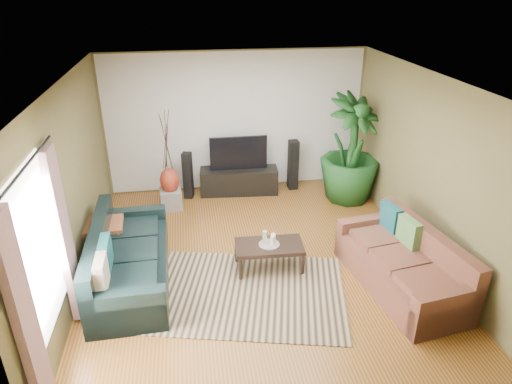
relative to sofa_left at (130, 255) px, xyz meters
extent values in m
plane|color=#915E25|center=(1.82, 0.23, -0.42)|extent=(5.50, 5.50, 0.00)
plane|color=white|center=(1.82, 0.23, 2.28)|extent=(5.50, 5.50, 0.00)
plane|color=brown|center=(1.82, 2.98, 0.93)|extent=(5.00, 0.00, 5.00)
plane|color=brown|center=(1.82, -2.52, 0.93)|extent=(5.00, 0.00, 5.00)
plane|color=brown|center=(-0.68, 0.23, 0.92)|extent=(0.00, 5.50, 5.50)
plane|color=brown|center=(4.32, 0.23, 0.92)|extent=(0.00, 5.50, 5.50)
plane|color=white|center=(1.82, 2.97, 0.93)|extent=(4.90, 0.00, 4.90)
plane|color=white|center=(-0.66, -1.37, 0.97)|extent=(0.00, 1.80, 1.80)
cube|color=gray|center=(-0.61, -2.12, 0.72)|extent=(0.08, 0.35, 2.20)
cube|color=gray|center=(-0.61, -0.62, 0.72)|extent=(0.08, 0.35, 2.20)
cylinder|color=black|center=(-0.61, -1.37, 1.87)|extent=(0.03, 1.90, 0.03)
cube|color=black|center=(0.00, 0.00, 0.00)|extent=(1.04, 2.31, 0.85)
cube|color=brown|center=(3.63, -0.70, 0.00)|extent=(1.22, 2.16, 0.85)
cube|color=tan|center=(1.56, -0.53, -0.42)|extent=(2.94, 2.38, 0.01)
cube|color=black|center=(1.95, 0.01, -0.23)|extent=(1.00, 0.58, 0.40)
cylinder|color=gray|center=(1.95, 0.01, -0.02)|extent=(0.30, 0.30, 0.01)
cylinder|color=beige|center=(1.89, 0.04, 0.08)|extent=(0.06, 0.06, 0.19)
cylinder|color=white|center=(1.99, -0.03, 0.06)|extent=(0.06, 0.06, 0.15)
cylinder|color=white|center=(2.02, 0.07, 0.05)|extent=(0.06, 0.06, 0.12)
cube|color=black|center=(1.83, 2.66, -0.17)|extent=(1.53, 0.57, 0.50)
cube|color=black|center=(1.83, 2.68, 0.40)|extent=(1.10, 0.06, 0.65)
cube|color=black|center=(0.84, 2.60, 0.03)|extent=(0.21, 0.22, 0.91)
cube|color=black|center=(2.92, 2.70, 0.08)|extent=(0.19, 0.21, 1.00)
imported|color=#164419|center=(3.86, 2.07, 0.58)|extent=(1.55, 1.55, 2.01)
cylinder|color=black|center=(3.86, 2.07, -0.28)|extent=(0.37, 0.37, 0.29)
cube|color=gray|center=(0.51, 2.18, -0.24)|extent=(0.41, 0.41, 0.38)
ellipsoid|color=maroon|center=(0.51, 2.18, 0.12)|extent=(0.34, 0.34, 0.48)
cube|color=brown|center=(-0.43, 0.68, -0.13)|extent=(0.59, 0.59, 0.59)
camera|label=1|loc=(0.90, -5.49, 3.47)|focal=32.00mm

